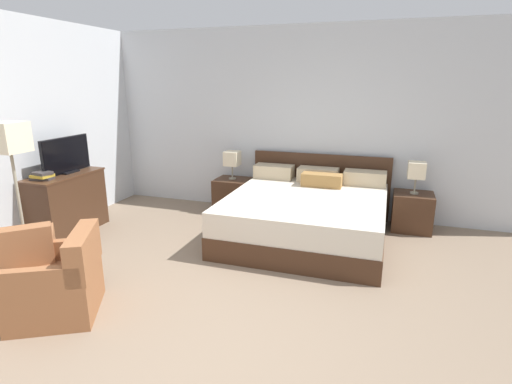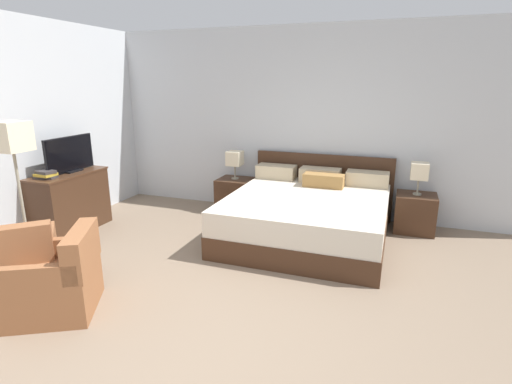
% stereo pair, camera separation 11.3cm
% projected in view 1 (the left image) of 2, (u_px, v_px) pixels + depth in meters
% --- Properties ---
extents(ground_plane, '(11.20, 11.20, 0.00)m').
position_uv_depth(ground_plane, '(181.00, 361.00, 2.96)').
color(ground_plane, '#84705B').
extents(wall_back, '(7.18, 0.06, 2.79)m').
position_uv_depth(wall_back, '(297.00, 123.00, 6.02)').
color(wall_back, silver).
rests_on(wall_back, ground).
extents(wall_left, '(0.06, 5.53, 2.79)m').
position_uv_depth(wall_left, '(19.00, 132.00, 4.93)').
color(wall_left, silver).
rests_on(wall_left, ground).
extents(bed, '(2.05, 2.09, 0.95)m').
position_uv_depth(bed, '(307.00, 215.00, 5.22)').
color(bed, '#422819').
rests_on(bed, ground).
extents(nightstand_left, '(0.52, 0.48, 0.52)m').
position_uv_depth(nightstand_left, '(233.00, 195.00, 6.31)').
color(nightstand_left, '#422819').
rests_on(nightstand_left, ground).
extents(nightstand_right, '(0.52, 0.48, 0.52)m').
position_uv_depth(nightstand_right, '(412.00, 212.00, 5.50)').
color(nightstand_right, '#422819').
rests_on(nightstand_right, ground).
extents(table_lamp_left, '(0.22, 0.22, 0.44)m').
position_uv_depth(table_lamp_left, '(232.00, 159.00, 6.16)').
color(table_lamp_left, gray).
rests_on(table_lamp_left, nightstand_left).
extents(table_lamp_right, '(0.22, 0.22, 0.44)m').
position_uv_depth(table_lamp_right, '(417.00, 171.00, 5.35)').
color(table_lamp_right, gray).
rests_on(table_lamp_right, nightstand_right).
extents(dresser, '(0.49, 1.06, 0.81)m').
position_uv_depth(dresser, '(67.00, 203.00, 5.38)').
color(dresser, '#422819').
rests_on(dresser, ground).
extents(tv, '(0.18, 0.81, 0.48)m').
position_uv_depth(tv, '(66.00, 156.00, 5.30)').
color(tv, black).
rests_on(tv, dresser).
extents(book_red_cover, '(0.28, 0.21, 0.03)m').
position_uv_depth(book_red_cover, '(42.00, 178.00, 4.97)').
color(book_red_cover, '#383333').
rests_on(book_red_cover, dresser).
extents(book_blue_cover, '(0.23, 0.20, 0.03)m').
position_uv_depth(book_blue_cover, '(42.00, 176.00, 4.96)').
color(book_blue_cover, gold).
rests_on(book_blue_cover, book_red_cover).
extents(book_small_top, '(0.23, 0.19, 0.04)m').
position_uv_depth(book_small_top, '(42.00, 173.00, 4.95)').
color(book_small_top, '#383333').
rests_on(book_small_top, book_blue_cover).
extents(armchair_by_window, '(0.97, 0.97, 0.76)m').
position_uv_depth(armchair_by_window, '(18.00, 269.00, 3.78)').
color(armchair_by_window, '#935B38').
rests_on(armchair_by_window, ground).
extents(armchair_companion, '(0.93, 0.93, 0.76)m').
position_uv_depth(armchair_companion, '(60.00, 284.00, 3.50)').
color(armchair_companion, '#935B38').
rests_on(armchair_companion, ground).
extents(floor_lamp, '(0.31, 0.31, 1.61)m').
position_uv_depth(floor_lamp, '(10.00, 149.00, 4.06)').
color(floor_lamp, gray).
rests_on(floor_lamp, ground).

